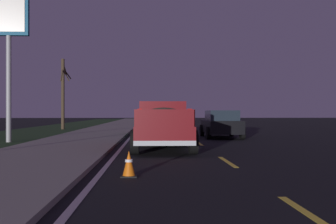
{
  "coord_description": "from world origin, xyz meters",
  "views": [
    {
      "loc": [
        -1.48,
        2.21,
        1.44
      ],
      "look_at": [
        13.54,
        1.55,
        1.45
      ],
      "focal_mm": 41.27,
      "sensor_mm": 36.0,
      "label": 1
    }
  ],
  "objects_px": {
    "sedan_black": "(221,124)",
    "traffic_cone_near": "(129,164)",
    "pickup_truck": "(163,124)",
    "sedan_green": "(156,123)",
    "gas_price_sign": "(9,27)",
    "bare_tree_far": "(63,92)"
  },
  "relations": [
    {
      "from": "traffic_cone_near",
      "to": "bare_tree_far",
      "type": "bearing_deg",
      "value": 15.91
    },
    {
      "from": "pickup_truck",
      "to": "bare_tree_far",
      "type": "bearing_deg",
      "value": 23.72
    },
    {
      "from": "sedan_black",
      "to": "bare_tree_far",
      "type": "bearing_deg",
      "value": 45.29
    },
    {
      "from": "sedan_black",
      "to": "gas_price_sign",
      "type": "relative_size",
      "value": 0.6
    },
    {
      "from": "pickup_truck",
      "to": "sedan_black",
      "type": "xyz_separation_m",
      "value": [
        6.71,
        -3.51,
        -0.2
      ]
    },
    {
      "from": "gas_price_sign",
      "to": "bare_tree_far",
      "type": "distance_m",
      "value": 14.41
    },
    {
      "from": "sedan_green",
      "to": "gas_price_sign",
      "type": "xyz_separation_m",
      "value": [
        -4.39,
        7.15,
        4.74
      ]
    },
    {
      "from": "sedan_green",
      "to": "bare_tree_far",
      "type": "distance_m",
      "value": 12.74
    },
    {
      "from": "pickup_truck",
      "to": "sedan_black",
      "type": "height_order",
      "value": "pickup_truck"
    },
    {
      "from": "sedan_black",
      "to": "traffic_cone_near",
      "type": "relative_size",
      "value": 7.63
    },
    {
      "from": "pickup_truck",
      "to": "sedan_black",
      "type": "bearing_deg",
      "value": -27.63
    },
    {
      "from": "bare_tree_far",
      "to": "traffic_cone_near",
      "type": "xyz_separation_m",
      "value": [
        -24.42,
        -6.96,
        -2.89
      ]
    },
    {
      "from": "pickup_truck",
      "to": "sedan_green",
      "type": "height_order",
      "value": "pickup_truck"
    },
    {
      "from": "pickup_truck",
      "to": "traffic_cone_near",
      "type": "bearing_deg",
      "value": 171.51
    },
    {
      "from": "gas_price_sign",
      "to": "traffic_cone_near",
      "type": "height_order",
      "value": "gas_price_sign"
    },
    {
      "from": "sedan_black",
      "to": "traffic_cone_near",
      "type": "height_order",
      "value": "sedan_black"
    },
    {
      "from": "pickup_truck",
      "to": "bare_tree_far",
      "type": "xyz_separation_m",
      "value": [
        18.02,
        7.92,
        2.19
      ]
    },
    {
      "from": "bare_tree_far",
      "to": "pickup_truck",
      "type": "bearing_deg",
      "value": -156.28
    },
    {
      "from": "sedan_green",
      "to": "gas_price_sign",
      "type": "distance_m",
      "value": 9.64
    },
    {
      "from": "sedan_black",
      "to": "gas_price_sign",
      "type": "bearing_deg",
      "value": 104.97
    },
    {
      "from": "gas_price_sign",
      "to": "bare_tree_far",
      "type": "xyz_separation_m",
      "value": [
        14.2,
        0.62,
        -2.35
      ]
    },
    {
      "from": "pickup_truck",
      "to": "sedan_black",
      "type": "distance_m",
      "value": 7.57
    }
  ]
}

